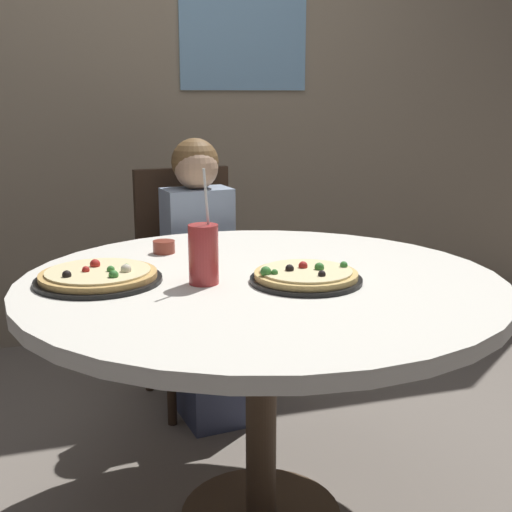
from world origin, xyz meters
The scene contains 8 objects.
wall_with_window centered at (0.00, 1.77, 1.45)m, with size 5.20×0.14×2.90m.
dining_table centered at (0.00, 0.00, 0.66)m, with size 1.34×1.34×0.75m.
chair_wooden centered at (-0.01, 0.94, 0.53)m, with size 0.44×0.44×0.95m.
diner_child centered at (0.01, 0.76, 0.48)m, with size 0.29×0.42×1.08m.
pizza_veggie centered at (0.10, -0.08, 0.77)m, with size 0.30×0.30×0.05m.
pizza_cheese centered at (-0.43, 0.08, 0.77)m, with size 0.34×0.34×0.05m.
soda_cup centered at (-0.16, -0.01, 0.83)m, with size 0.08×0.08×0.31m.
sauce_bowl centered at (-0.21, 0.38, 0.77)m, with size 0.07×0.07×0.04m, color brown.
Camera 1 is at (-0.54, -1.70, 1.24)m, focal length 46.98 mm.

